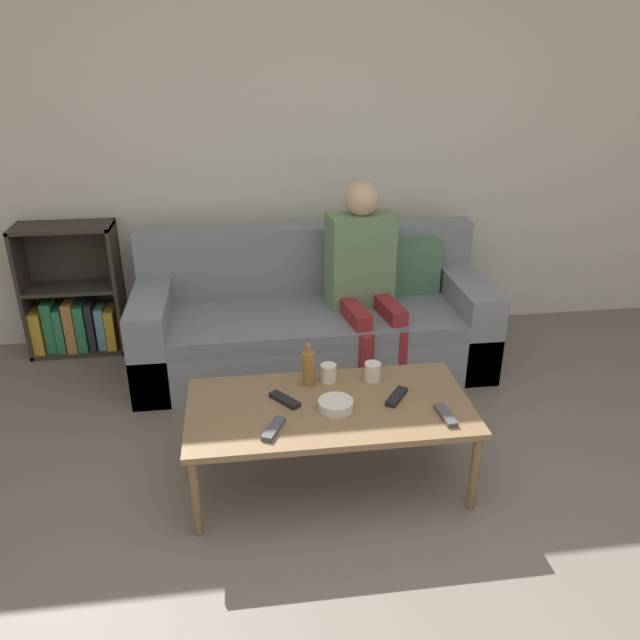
{
  "coord_description": "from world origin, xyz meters",
  "views": [
    {
      "loc": [
        -0.49,
        -1.34,
        1.94
      ],
      "look_at": [
        -0.08,
        1.63,
        0.58
      ],
      "focal_mm": 35.0,
      "sensor_mm": 36.0,
      "label": 1
    }
  ],
  "objects_px": {
    "tv_remote_3": "(274,429)",
    "tv_remote_2": "(446,415)",
    "couch": "(314,323)",
    "coffee_table": "(329,411)",
    "cup_far": "(328,373)",
    "tv_remote_1": "(397,397)",
    "snack_bowl": "(336,405)",
    "bottle": "(308,368)",
    "tv_remote_0": "(285,400)",
    "person_adult": "(363,266)",
    "bookshelf": "(74,304)",
    "cup_near": "(373,371)"
  },
  "relations": [
    {
      "from": "tv_remote_2",
      "to": "bottle",
      "type": "xyz_separation_m",
      "value": [
        -0.56,
        0.37,
        0.08
      ]
    },
    {
      "from": "tv_remote_1",
      "to": "tv_remote_3",
      "type": "xyz_separation_m",
      "value": [
        -0.58,
        -0.18,
        0.0
      ]
    },
    {
      "from": "couch",
      "to": "coffee_table",
      "type": "xyz_separation_m",
      "value": [
        -0.08,
        -1.2,
        0.11
      ]
    },
    {
      "from": "tv_remote_0",
      "to": "snack_bowl",
      "type": "relative_size",
      "value": 1.04
    },
    {
      "from": "couch",
      "to": "cup_far",
      "type": "bearing_deg",
      "value": -93.19
    },
    {
      "from": "tv_remote_3",
      "to": "bottle",
      "type": "bearing_deg",
      "value": 88.07
    },
    {
      "from": "bookshelf",
      "to": "tv_remote_3",
      "type": "bearing_deg",
      "value": -55.92
    },
    {
      "from": "person_adult",
      "to": "tv_remote_3",
      "type": "height_order",
      "value": "person_adult"
    },
    {
      "from": "person_adult",
      "to": "tv_remote_0",
      "type": "height_order",
      "value": "person_adult"
    },
    {
      "from": "tv_remote_0",
      "to": "tv_remote_2",
      "type": "xyz_separation_m",
      "value": [
        0.69,
        -0.22,
        0.0
      ]
    },
    {
      "from": "bookshelf",
      "to": "tv_remote_0",
      "type": "bearing_deg",
      "value": -50.76
    },
    {
      "from": "cup_far",
      "to": "tv_remote_1",
      "type": "bearing_deg",
      "value": -35.93
    },
    {
      "from": "coffee_table",
      "to": "person_adult",
      "type": "distance_m",
      "value": 1.23
    },
    {
      "from": "couch",
      "to": "bottle",
      "type": "distance_m",
      "value": 1.05
    },
    {
      "from": "tv_remote_1",
      "to": "tv_remote_2",
      "type": "bearing_deg",
      "value": -10.18
    },
    {
      "from": "coffee_table",
      "to": "bottle",
      "type": "height_order",
      "value": "bottle"
    },
    {
      "from": "tv_remote_3",
      "to": "coffee_table",
      "type": "bearing_deg",
      "value": 58.89
    },
    {
      "from": "bookshelf",
      "to": "tv_remote_1",
      "type": "bearing_deg",
      "value": -41.89
    },
    {
      "from": "cup_near",
      "to": "cup_far",
      "type": "height_order",
      "value": "cup_near"
    },
    {
      "from": "tv_remote_2",
      "to": "cup_far",
      "type": "bearing_deg",
      "value": 136.12
    },
    {
      "from": "person_adult",
      "to": "tv_remote_2",
      "type": "xyz_separation_m",
      "value": [
        0.11,
        -1.3,
        -0.24
      ]
    },
    {
      "from": "couch",
      "to": "bottle",
      "type": "relative_size",
      "value": 10.1
    },
    {
      "from": "person_adult",
      "to": "tv_remote_1",
      "type": "distance_m",
      "value": 1.15
    },
    {
      "from": "coffee_table",
      "to": "cup_far",
      "type": "xyz_separation_m",
      "value": [
        0.03,
        0.22,
        0.08
      ]
    },
    {
      "from": "tv_remote_0",
      "to": "bottle",
      "type": "height_order",
      "value": "bottle"
    },
    {
      "from": "coffee_table",
      "to": "bottle",
      "type": "relative_size",
      "value": 5.96
    },
    {
      "from": "bookshelf",
      "to": "person_adult",
      "type": "bearing_deg",
      "value": -14.59
    },
    {
      "from": "tv_remote_0",
      "to": "snack_bowl",
      "type": "xyz_separation_m",
      "value": [
        0.22,
        -0.09,
        0.01
      ]
    },
    {
      "from": "cup_near",
      "to": "tv_remote_2",
      "type": "xyz_separation_m",
      "value": [
        0.25,
        -0.37,
        -0.03
      ]
    },
    {
      "from": "tv_remote_0",
      "to": "bottle",
      "type": "relative_size",
      "value": 0.76
    },
    {
      "from": "cup_near",
      "to": "tv_remote_2",
      "type": "bearing_deg",
      "value": -56.09
    },
    {
      "from": "coffee_table",
      "to": "tv_remote_1",
      "type": "height_order",
      "value": "tv_remote_1"
    },
    {
      "from": "tv_remote_1",
      "to": "tv_remote_3",
      "type": "height_order",
      "value": "same"
    },
    {
      "from": "tv_remote_3",
      "to": "tv_remote_2",
      "type": "bearing_deg",
      "value": 26.0
    },
    {
      "from": "bookshelf",
      "to": "snack_bowl",
      "type": "xyz_separation_m",
      "value": [
        1.5,
        -1.66,
        0.12
      ]
    },
    {
      "from": "tv_remote_2",
      "to": "bottle",
      "type": "bearing_deg",
      "value": 143.02
    },
    {
      "from": "tv_remote_0",
      "to": "tv_remote_3",
      "type": "distance_m",
      "value": 0.24
    },
    {
      "from": "bookshelf",
      "to": "couch",
      "type": "bearing_deg",
      "value": -14.84
    },
    {
      "from": "couch",
      "to": "tv_remote_1",
      "type": "relative_size",
      "value": 13.14
    },
    {
      "from": "cup_far",
      "to": "bottle",
      "type": "bearing_deg",
      "value": -167.55
    },
    {
      "from": "tv_remote_1",
      "to": "tv_remote_2",
      "type": "relative_size",
      "value": 0.96
    },
    {
      "from": "tv_remote_1",
      "to": "tv_remote_3",
      "type": "distance_m",
      "value": 0.61
    },
    {
      "from": "snack_bowl",
      "to": "bottle",
      "type": "height_order",
      "value": "bottle"
    },
    {
      "from": "tv_remote_0",
      "to": "tv_remote_3",
      "type": "xyz_separation_m",
      "value": [
        -0.07,
        -0.23,
        0.0
      ]
    },
    {
      "from": "bookshelf",
      "to": "person_adult",
      "type": "height_order",
      "value": "person_adult"
    },
    {
      "from": "cup_near",
      "to": "bottle",
      "type": "height_order",
      "value": "bottle"
    },
    {
      "from": "cup_near",
      "to": "snack_bowl",
      "type": "relative_size",
      "value": 0.56
    },
    {
      "from": "tv_remote_2",
      "to": "coffee_table",
      "type": "bearing_deg",
      "value": 156.91
    },
    {
      "from": "cup_far",
      "to": "person_adult",
      "type": "bearing_deg",
      "value": 68.93
    },
    {
      "from": "snack_bowl",
      "to": "bookshelf",
      "type": "bearing_deg",
      "value": 132.14
    }
  ]
}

